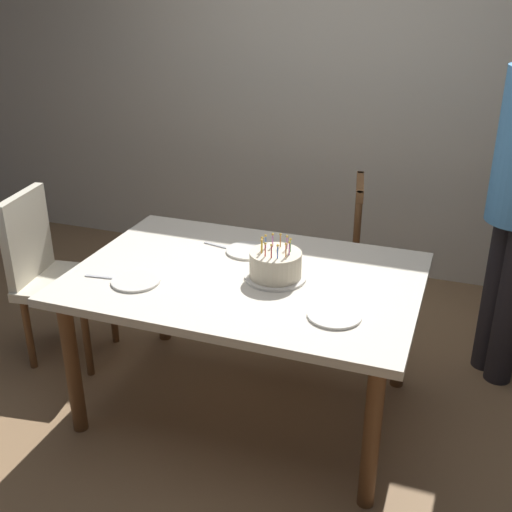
{
  "coord_description": "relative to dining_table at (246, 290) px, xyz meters",
  "views": [
    {
      "loc": [
        0.92,
        -2.4,
        1.99
      ],
      "look_at": [
        0.05,
        0.0,
        0.84
      ],
      "focal_mm": 43.84,
      "sensor_mm": 36.0,
      "label": 1
    }
  ],
  "objects": [
    {
      "name": "dining_table",
      "position": [
        0.0,
        0.0,
        0.0
      ],
      "size": [
        1.58,
        1.07,
        0.74
      ],
      "color": "silver",
      "rests_on": "ground"
    },
    {
      "name": "fork_far_side",
      "position": [
        -0.24,
        0.25,
        0.08
      ],
      "size": [
        0.18,
        0.05,
        0.01
      ],
      "primitive_type": "cube",
      "rotation": [
        0.0,
        0.0,
        -0.21
      ],
      "color": "silver",
      "rests_on": "dining_table"
    },
    {
      "name": "plate_near_guest",
      "position": [
        0.47,
        -0.24,
        0.09
      ],
      "size": [
        0.22,
        0.22,
        0.01
      ],
      "primitive_type": "cylinder",
      "color": "white",
      "rests_on": "dining_table"
    },
    {
      "name": "fork_near_celebrant",
      "position": [
        -0.59,
        -0.25,
        0.08
      ],
      "size": [
        0.18,
        0.04,
        0.01
      ],
      "primitive_type": "cube",
      "rotation": [
        0.0,
        0.0,
        0.13
      ],
      "color": "silver",
      "rests_on": "dining_table"
    },
    {
      "name": "ground",
      "position": [
        0.0,
        0.0,
        -0.65
      ],
      "size": [
        6.4,
        6.4,
        0.0
      ],
      "primitive_type": "plane",
      "color": "#93704C"
    },
    {
      "name": "birthday_cake",
      "position": [
        0.14,
        0.01,
        0.14
      ],
      "size": [
        0.28,
        0.28,
        0.2
      ],
      "color": "silver",
      "rests_on": "dining_table"
    },
    {
      "name": "plate_near_celebrant",
      "position": [
        -0.43,
        -0.24,
        0.09
      ],
      "size": [
        0.22,
        0.22,
        0.01
      ],
      "primitive_type": "cylinder",
      "color": "white",
      "rests_on": "dining_table"
    },
    {
      "name": "chair_upholstered",
      "position": [
        -1.18,
        0.09,
        -0.12
      ],
      "size": [
        0.5,
        0.5,
        0.95
      ],
      "color": "beige",
      "rests_on": "ground"
    },
    {
      "name": "chair_spindle_back",
      "position": [
        0.17,
        0.86,
        -0.2
      ],
      "size": [
        0.51,
        0.51,
        0.95
      ],
      "color": "tan",
      "rests_on": "ground"
    },
    {
      "name": "back_wall",
      "position": [
        0.0,
        1.85,
        0.65
      ],
      "size": [
        6.4,
        0.1,
        2.6
      ],
      "primitive_type": "cube",
      "color": "silver",
      "rests_on": "ground"
    },
    {
      "name": "plate_far_side",
      "position": [
        -0.08,
        0.24,
        0.09
      ],
      "size": [
        0.22,
        0.22,
        0.01
      ],
      "primitive_type": "cylinder",
      "color": "white",
      "rests_on": "dining_table"
    }
  ]
}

